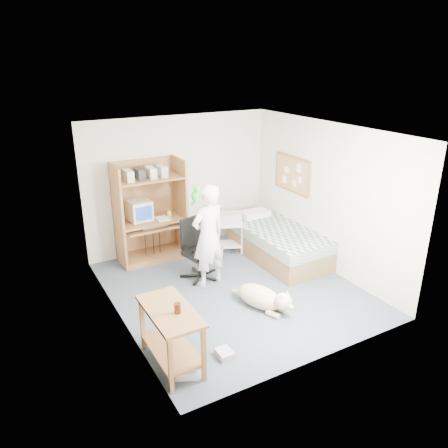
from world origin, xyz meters
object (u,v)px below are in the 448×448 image
object	(u,v)px
dog	(263,297)
office_chair	(197,257)
person	(209,236)
printer_cart	(229,232)
side_desk	(171,328)
computer_hutch	(150,215)
bed	(278,243)

from	to	relation	value
dog	office_chair	bearing A→B (deg)	85.96
person	printer_cart	world-z (taller)	person
side_desk	dog	xyz separation A→B (m)	(1.64, 0.49, -0.32)
computer_hutch	side_desk	distance (m)	3.08
printer_cart	computer_hutch	bearing A→B (deg)	-175.28
dog	printer_cart	distance (m)	2.07
computer_hutch	office_chair	size ratio (longest dim) A/B	1.79
office_chair	printer_cart	distance (m)	1.15
side_desk	person	xyz separation A→B (m)	(1.30, 1.55, 0.34)
side_desk	office_chair	xyz separation A→B (m)	(1.24, 1.85, -0.13)
computer_hutch	person	xyz separation A→B (m)	(0.45, -1.39, 0.01)
bed	office_chair	bearing A→B (deg)	178.62
bed	dog	distance (m)	1.79
bed	computer_hutch	bearing A→B (deg)	150.71
printer_cart	side_desk	bearing A→B (deg)	-108.23
bed	side_desk	world-z (taller)	side_desk
printer_cart	office_chair	bearing A→B (deg)	-123.93
computer_hutch	bed	world-z (taller)	computer_hutch
office_chair	side_desk	bearing A→B (deg)	-135.68
computer_hutch	bed	size ratio (longest dim) A/B	0.89
office_chair	person	distance (m)	0.57
computer_hutch	bed	bearing A→B (deg)	-29.29
person	dog	distance (m)	1.29
side_desk	person	distance (m)	2.05
computer_hutch	office_chair	xyz separation A→B (m)	(0.39, -1.08, -0.46)
side_desk	person	world-z (taller)	person
side_desk	dog	world-z (taller)	side_desk
printer_cart	bed	bearing A→B (deg)	-22.20
computer_hutch	printer_cart	size ratio (longest dim) A/B	2.97
bed	person	xyz separation A→B (m)	(-1.55, -0.27, 0.55)
bed	printer_cart	distance (m)	0.92
dog	printer_cart	xyz separation A→B (m)	(0.57, 1.98, 0.21)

